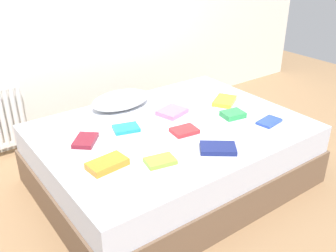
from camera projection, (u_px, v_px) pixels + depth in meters
ground_plane at (172, 180)px, 3.12m from camera, size 8.00×8.00×0.00m
bed at (172, 154)px, 3.01m from camera, size 2.00×1.50×0.50m
radiator at (2, 118)px, 3.31m from camera, size 0.38×0.04×0.58m
pillow at (121, 100)px, 3.18m from camera, size 0.52×0.31×0.14m
textbook_red at (184, 131)px, 2.79m from camera, size 0.20×0.17×0.03m
textbook_orange at (107, 164)px, 2.37m from camera, size 0.26×0.17×0.04m
textbook_teal at (126, 128)px, 2.83m from camera, size 0.22×0.19×0.03m
textbook_pink at (172, 112)px, 3.09m from camera, size 0.26×0.23×0.04m
textbook_lime at (160, 161)px, 2.41m from camera, size 0.21×0.16×0.03m
textbook_green at (233, 114)px, 3.03m from camera, size 0.19×0.16×0.04m
textbook_blue at (269, 122)px, 2.94m from camera, size 0.22×0.15×0.02m
textbook_yellow at (225, 101)px, 3.29m from camera, size 0.30×0.27×0.04m
textbook_navy at (218, 148)px, 2.56m from camera, size 0.29×0.27×0.03m
textbook_maroon at (85, 140)px, 2.66m from camera, size 0.24×0.25×0.03m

